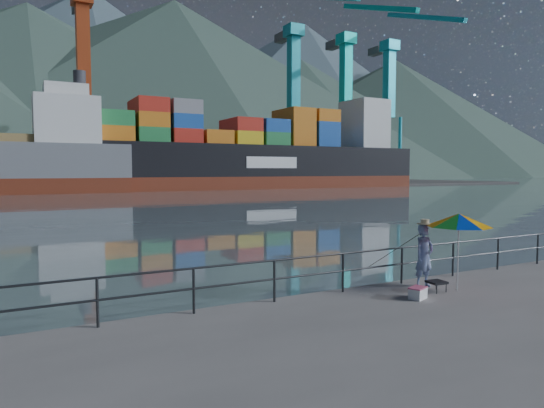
{
  "coord_description": "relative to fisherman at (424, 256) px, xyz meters",
  "views": [
    {
      "loc": [
        -6.37,
        -8.29,
        3.13
      ],
      "look_at": [
        1.22,
        6.0,
        2.0
      ],
      "focal_mm": 32.0,
      "sensor_mm": 36.0,
      "label": 1
    }
  ],
  "objects": [
    {
      "name": "ground",
      "position": [
        -3.25,
        -4.62,
        -1.09
      ],
      "size": [
        24.0,
        11.0,
        0.5
      ],
      "primitive_type": "cube",
      "color": "slate",
      "rests_on": "ground"
    },
    {
      "name": "harbor_water",
      "position": [
        -3.25,
        128.88,
        -0.84
      ],
      "size": [
        500.0,
        280.0,
        0.0
      ],
      "primitive_type": "cube",
      "color": "slate",
      "rests_on": "ground"
    },
    {
      "name": "far_dock",
      "position": [
        6.75,
        91.88,
        -0.84
      ],
      "size": [
        200.0,
        40.0,
        0.4
      ],
      "primitive_type": "cube",
      "color": "#514F4C",
      "rests_on": "ground"
    },
    {
      "name": "guardrail",
      "position": [
        -3.25,
        0.58,
        -0.32
      ],
      "size": [
        22.0,
        0.06,
        1.03
      ],
      "color": "#2D3033",
      "rests_on": "ground"
    },
    {
      "name": "mountains",
      "position": [
        35.57,
        206.62,
        34.71
      ],
      "size": [
        600.0,
        332.8,
        80.0
      ],
      "color": "#385147",
      "rests_on": "ground"
    },
    {
      "name": "port_cranes",
      "position": [
        27.75,
        82.88,
        15.16
      ],
      "size": [
        116.0,
        28.0,
        38.4
      ],
      "color": "#B80A29",
      "rests_on": "ground"
    },
    {
      "name": "container_stacks",
      "position": [
        31.75,
        92.34,
        2.19
      ],
      "size": [
        58.0,
        8.4,
        7.8
      ],
      "color": "red",
      "rests_on": "ground"
    },
    {
      "name": "fisherman",
      "position": [
        0.0,
        0.0,
        0.0
      ],
      "size": [
        0.64,
        0.44,
        1.68
      ],
      "primitive_type": "imported",
      "rotation": [
        0.0,
        0.0,
        0.07
      ],
      "color": "navy",
      "rests_on": "ground"
    },
    {
      "name": "beach_umbrella",
      "position": [
        0.48,
        -0.7,
        1.0
      ],
      "size": [
        1.85,
        1.85,
        2.02
      ],
      "color": "white",
      "rests_on": "ground"
    },
    {
      "name": "folding_stool",
      "position": [
        -0.09,
        -0.53,
        -0.69
      ],
      "size": [
        0.46,
        0.46,
        0.28
      ],
      "color": "black",
      "rests_on": "ground"
    },
    {
      "name": "cooler_bag",
      "position": [
        -1.03,
        -0.82,
        -0.71
      ],
      "size": [
        0.53,
        0.44,
        0.26
      ],
      "primitive_type": "cube",
      "rotation": [
        0.0,
        0.0,
        0.37
      ],
      "color": "white",
      "rests_on": "ground"
    },
    {
      "name": "fishing_rod",
      "position": [
        -0.21,
        0.88,
        -0.84
      ],
      "size": [
        0.55,
        1.81,
        1.32
      ],
      "primitive_type": "cylinder",
      "rotation": [
        0.96,
        0.0,
        0.29
      ],
      "color": "black",
      "rests_on": "ground"
    },
    {
      "name": "container_ship",
      "position": [
        32.43,
        71.97,
        4.95
      ],
      "size": [
        65.08,
        10.85,
        18.1
      ],
      "color": "maroon",
      "rests_on": "ground"
    }
  ]
}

